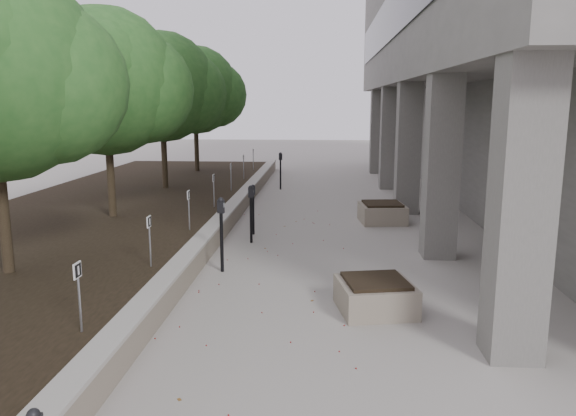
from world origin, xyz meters
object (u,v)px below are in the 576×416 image
(crabapple_tree_5, at_px, (195,109))
(parking_meter_5, at_px, (280,171))
(crabapple_tree_4, at_px, (162,110))
(parking_meter_4, at_px, (253,210))
(parking_meter_3, at_px, (251,214))
(crabapple_tree_3, at_px, (107,113))
(planter_front, at_px, (375,295))
(parking_meter_2, at_px, (222,235))
(planter_back, at_px, (382,212))

(crabapple_tree_5, height_order, parking_meter_5, crabapple_tree_5)
(crabapple_tree_4, bearing_deg, parking_meter_4, -53.67)
(parking_meter_3, height_order, parking_meter_4, parking_meter_3)
(crabapple_tree_4, distance_m, parking_meter_5, 5.20)
(crabapple_tree_5, bearing_deg, parking_meter_4, -69.47)
(crabapple_tree_5, xyz_separation_m, parking_meter_4, (3.82, -10.19, -2.46))
(crabapple_tree_3, xyz_separation_m, planter_front, (6.52, -5.45, -2.85))
(crabapple_tree_5, height_order, planter_front, crabapple_tree_5)
(parking_meter_3, relative_size, parking_meter_4, 1.08)
(crabapple_tree_4, height_order, parking_meter_2, crabapple_tree_4)
(parking_meter_3, relative_size, parking_meter_5, 0.97)
(parking_meter_4, bearing_deg, parking_meter_5, 84.53)
(parking_meter_2, height_order, planter_back, parking_meter_2)
(crabapple_tree_3, relative_size, planter_back, 4.40)
(parking_meter_2, bearing_deg, crabapple_tree_3, 144.67)
(parking_meter_4, distance_m, parking_meter_5, 7.63)
(crabapple_tree_3, distance_m, crabapple_tree_5, 10.00)
(parking_meter_5, relative_size, planter_back, 1.19)
(planter_front, height_order, planter_back, planter_back)
(parking_meter_5, xyz_separation_m, planter_back, (3.40, -5.91, -0.45))
(crabapple_tree_3, distance_m, parking_meter_5, 8.74)
(planter_back, bearing_deg, crabapple_tree_5, 130.86)
(parking_meter_4, height_order, planter_back, parking_meter_4)
(parking_meter_3, distance_m, parking_meter_4, 0.88)
(crabapple_tree_3, height_order, crabapple_tree_4, same)
(parking_meter_5, bearing_deg, crabapple_tree_3, -136.28)
(crabapple_tree_4, height_order, parking_meter_5, crabapple_tree_4)
(parking_meter_5, bearing_deg, planter_front, -97.11)
(parking_meter_5, relative_size, planter_front, 1.26)
(planter_front, bearing_deg, parking_meter_3, 121.08)
(crabapple_tree_5, height_order, parking_meter_4, crabapple_tree_5)
(planter_back, bearing_deg, crabapple_tree_3, -168.18)
(crabapple_tree_5, height_order, parking_meter_2, crabapple_tree_5)
(parking_meter_2, distance_m, parking_meter_4, 3.28)
(planter_front, bearing_deg, parking_meter_5, 101.37)
(parking_meter_2, height_order, parking_meter_5, parking_meter_2)
(crabapple_tree_3, bearing_deg, parking_meter_3, -15.39)
(crabapple_tree_4, height_order, planter_front, crabapple_tree_4)
(crabapple_tree_5, distance_m, planter_front, 17.01)
(crabapple_tree_4, xyz_separation_m, planter_back, (7.32, -3.47, -2.83))
(crabapple_tree_4, distance_m, planter_back, 8.58)
(parking_meter_3, height_order, planter_front, parking_meter_3)
(crabapple_tree_3, xyz_separation_m, parking_meter_2, (3.59, -3.46, -2.35))
(crabapple_tree_4, distance_m, parking_meter_4, 6.90)
(parking_meter_2, xyz_separation_m, planter_back, (3.73, 5.00, -0.48))
(crabapple_tree_3, distance_m, parking_meter_4, 4.55)
(crabapple_tree_4, height_order, crabapple_tree_5, same)
(crabapple_tree_5, distance_m, parking_meter_5, 5.26)
(crabapple_tree_3, height_order, parking_meter_5, crabapple_tree_3)
(crabapple_tree_4, bearing_deg, crabapple_tree_5, 90.00)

